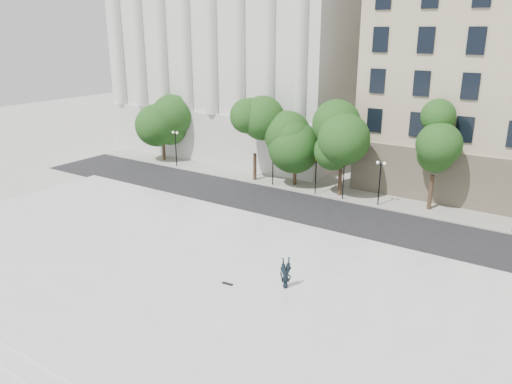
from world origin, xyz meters
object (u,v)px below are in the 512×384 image
Objects in this scene: skateboard at (227,284)px; traffic_light_west at (316,159)px; person_lying at (286,284)px; traffic_light_east at (344,162)px.

traffic_light_west is at bearing 96.15° from skateboard.
person_lying is 3.54m from skateboard.
traffic_light_east reaches higher than person_lying.
traffic_light_west is at bearing 180.00° from traffic_light_east.
person_lying is at bearing 21.40° from skateboard.
person_lying is (7.22, -17.88, -2.89)m from traffic_light_west.
traffic_light_east is 18.64m from person_lying.
traffic_light_east is 2.13× the size of person_lying.
traffic_light_east is 19.78m from skateboard.
traffic_light_east reaches higher than skateboard.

